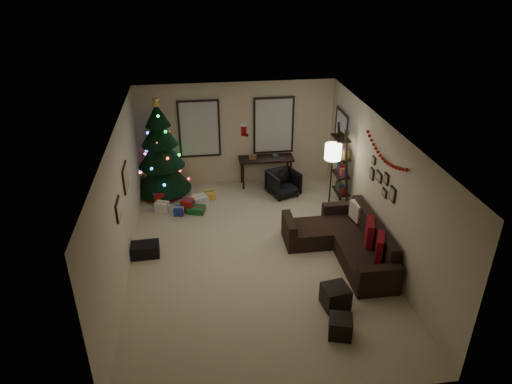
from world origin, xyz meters
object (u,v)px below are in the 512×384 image
Objects in this scene: bookshelf at (342,169)px; sofa at (347,242)px; christmas_tree at (161,154)px; desk at (266,161)px; desk_chair at (283,183)px.

sofa is at bearing -102.65° from bookshelf.
christmas_tree reaches higher than bookshelf.
sofa is at bearing -71.42° from desk.
bookshelf reaches higher than desk.
bookshelf is at bearing -53.21° from desk_chair.
desk_chair is at bearing -9.82° from christmas_tree.
bookshelf is (1.23, -0.77, 0.66)m from desk_chair.
desk is (-1.14, 3.38, 0.40)m from sofa.
desk is at bearing 96.85° from desk_chair.
desk is 2.17× the size of desk_chair.
bookshelf is (0.44, 1.96, 0.72)m from sofa.
desk is at bearing 2.82° from christmas_tree.
christmas_tree is at bearing 163.06° from bookshelf.
desk is 0.69× the size of bookshelf.
christmas_tree is at bearing -177.18° from desk.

